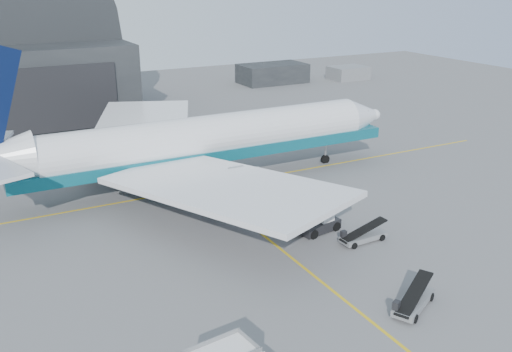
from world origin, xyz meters
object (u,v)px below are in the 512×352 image
airliner (194,142)px  belt_loader_b (363,236)px  pushback_tug (318,223)px  belt_loader_a (413,301)px

airliner → belt_loader_b: bearing=-69.0°
belt_loader_b → airliner: bearing=108.5°
belt_loader_b → pushback_tug: bearing=117.0°
airliner → pushback_tug: airliner is taller
airliner → belt_loader_a: size_ratio=10.66×
pushback_tug → belt_loader_a: 13.89m
airliner → pushback_tug: (5.49, -16.11, -4.29)m
pushback_tug → belt_loader_a: bearing=-105.2°
airliner → belt_loader_a: airliner is taller
belt_loader_a → pushback_tug: bearing=56.8°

